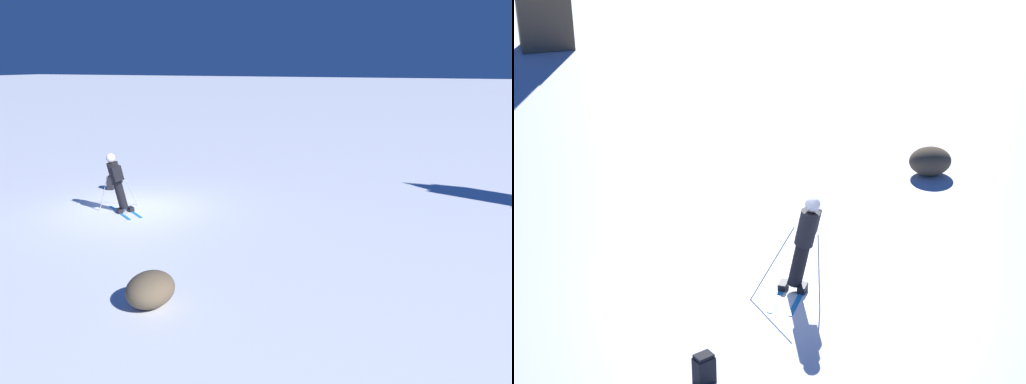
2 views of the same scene
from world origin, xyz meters
TOP-DOWN VIEW (x-y plane):
  - ground_plane at (0.00, 0.00)m, footprint 300.00×300.00m
  - skier at (0.45, -0.09)m, footprint 1.53×1.72m
  - spare_backpack at (-1.94, -2.21)m, footprint 0.36×0.31m
  - exposed_boulder_1 at (5.26, 4.19)m, footprint 1.04×0.88m

SIDE VIEW (x-z plane):
  - ground_plane at x=0.00m, z-range 0.00..0.00m
  - spare_backpack at x=-1.94m, z-range -0.01..0.49m
  - exposed_boulder_1 at x=5.26m, z-range 0.00..0.67m
  - skier at x=0.45m, z-range 0.11..2.01m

